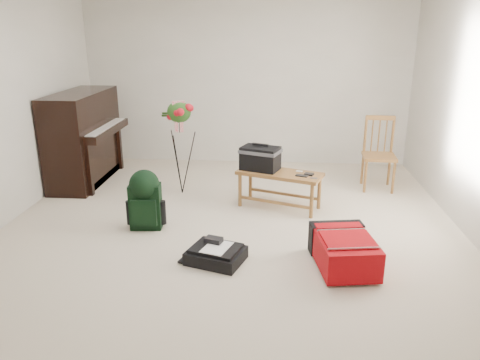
# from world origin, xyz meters

# --- Properties ---
(floor) EXTENTS (5.00, 5.50, 0.01)m
(floor) POSITION_xyz_m (0.00, 0.00, 0.00)
(floor) COLOR #BEAF99
(floor) RESTS_ON ground
(wall_back) EXTENTS (5.00, 0.04, 2.50)m
(wall_back) POSITION_xyz_m (0.00, 2.75, 1.25)
(wall_back) COLOR silver
(wall_back) RESTS_ON floor
(piano) EXTENTS (0.71, 1.50, 1.25)m
(piano) POSITION_xyz_m (-2.19, 1.60, 0.60)
(piano) COLOR black
(piano) RESTS_ON floor
(bench) EXTENTS (1.08, 0.72, 0.77)m
(bench) POSITION_xyz_m (0.36, 0.76, 0.54)
(bench) COLOR olive
(bench) RESTS_ON floor
(dining_chair) EXTENTS (0.44, 0.44, 0.97)m
(dining_chair) POSITION_xyz_m (1.85, 1.59, 0.47)
(dining_chair) COLOR olive
(dining_chair) RESTS_ON floor
(red_suitcase) EXTENTS (0.59, 0.79, 0.31)m
(red_suitcase) POSITION_xyz_m (1.12, -0.62, 0.16)
(red_suitcase) COLOR #B9070E
(red_suitcase) RESTS_ON floor
(black_duffel) EXTENTS (0.60, 0.53, 0.21)m
(black_duffel) POSITION_xyz_m (-0.06, -0.66, 0.08)
(black_duffel) COLOR black
(black_duffel) RESTS_ON floor
(green_backpack) EXTENTS (0.35, 0.32, 0.66)m
(green_backpack) POSITION_xyz_m (-0.91, 0.04, 0.36)
(green_backpack) COLOR black
(green_backpack) RESTS_ON floor
(flower_stand) EXTENTS (0.49, 0.49, 1.25)m
(flower_stand) POSITION_xyz_m (-0.75, 1.19, 0.61)
(flower_stand) COLOR black
(flower_stand) RESTS_ON floor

